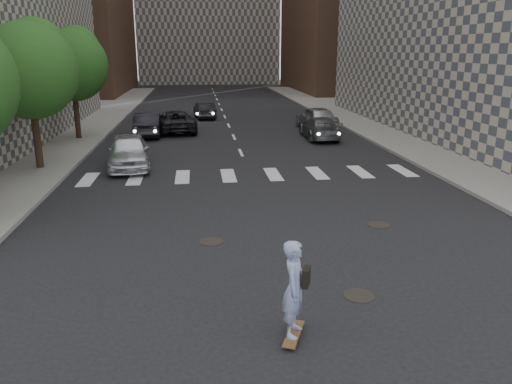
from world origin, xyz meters
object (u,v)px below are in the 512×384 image
Objects in this scene: tree_b at (30,66)px; tree_c at (73,62)px; silver_sedan at (129,151)px; traffic_car_d at (317,118)px; skateboarder at (295,289)px; traffic_car_c at (175,121)px; traffic_car_a at (148,124)px; traffic_car_e at (205,110)px; traffic_car_b at (320,128)px.

tree_c is (0.00, 8.00, 0.00)m from tree_b.
silver_sedan is 0.96× the size of traffic_car_d.
skateboarder is 25.69m from traffic_car_c.
silver_sedan is 1.02× the size of traffic_car_a.
tree_b is 1.69× the size of traffic_car_e.
traffic_car_a reaches higher than traffic_car_b.
traffic_car_b is 12.51m from traffic_car_e.
traffic_car_e is (3.74, 8.19, -0.10)m from traffic_car_a.
tree_c is 25.04m from skateboarder.
skateboarder is (8.87, -15.14, -3.60)m from tree_b.
silver_sedan reaches higher than traffic_car_e.
tree_c is 1.46× the size of traffic_car_a.
tree_b is at bearing 64.31° from traffic_car_a.
traffic_car_a is at bearing 123.71° from skateboarder.
traffic_car_c is at bearing 119.41° from skateboarder.
traffic_car_d is 10.22m from traffic_car_e.
traffic_car_a is at bearing -11.10° from traffic_car_b.
silver_sedan is at bearing 130.45° from skateboarder.
traffic_car_e is at bearing -114.49° from traffic_car_c.
silver_sedan is at bearing 36.66° from traffic_car_d.
tree_b is 17.91m from skateboarder.
traffic_car_d reaches higher than traffic_car_a.
traffic_car_d is at bearing 98.04° from skateboarder.
traffic_car_c is (-8.97, 3.73, 0.05)m from traffic_car_b.
silver_sedan is (3.95, -8.07, -3.86)m from tree_c.
tree_b is 5.53m from silver_sedan.
traffic_car_d is at bearing 33.49° from tree_b.
skateboarder is 15.85m from silver_sedan.
traffic_car_c is at bearing -139.23° from traffic_car_a.
tree_b is at bearing 25.06° from traffic_car_b.
silver_sedan is 12.66m from traffic_car_b.
traffic_car_e is (2.08, 6.70, -0.08)m from traffic_car_c.
traffic_car_a is 11.35m from traffic_car_d.
tree_b reaches higher than skateboarder.
skateboarder is 22.53m from traffic_car_b.
traffic_car_c is at bearing -6.50° from traffic_car_d.
traffic_car_e is at bearing -55.76° from traffic_car_b.
traffic_car_a reaches higher than traffic_car_c.
tree_c is at bearing -4.56° from traffic_car_b.
tree_c is 1.41× the size of traffic_car_b.
tree_b is at bearing 53.81° from traffic_car_c.
silver_sedan is 8.94m from traffic_car_a.
tree_b reaches higher than traffic_car_e.
traffic_car_b is at bearing 74.43° from traffic_car_d.
tree_c is 3.29× the size of skateboarder.
tree_c reaches higher than traffic_car_a.
tree_b is 1.44× the size of silver_sedan.
skateboarder reaches higher than traffic_car_c.
traffic_car_c is at bearing 74.04° from silver_sedan.
traffic_car_b is (5.82, 21.76, -0.37)m from skateboarder.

